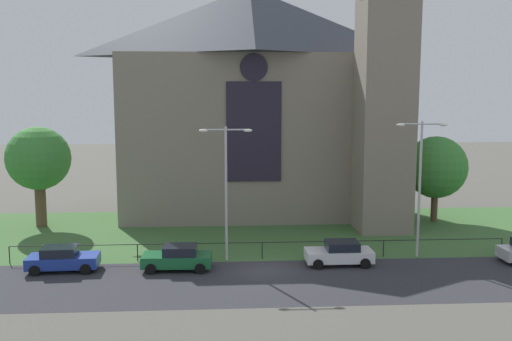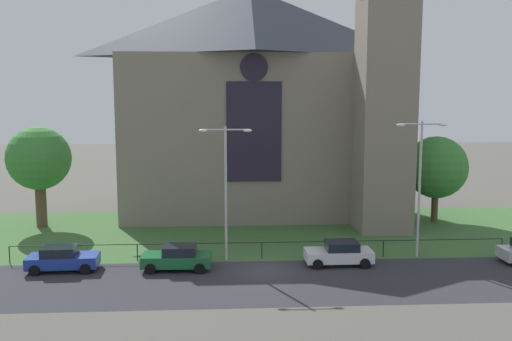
{
  "view_description": "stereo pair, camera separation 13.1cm",
  "coord_description": "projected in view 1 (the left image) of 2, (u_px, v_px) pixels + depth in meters",
  "views": [
    {
      "loc": [
        -2.49,
        -32.88,
        10.66
      ],
      "look_at": [
        0.04,
        8.0,
        5.09
      ],
      "focal_mm": 39.26,
      "sensor_mm": 36.0,
      "label": 1
    },
    {
      "loc": [
        -2.36,
        -32.89,
        10.66
      ],
      "look_at": [
        0.04,
        8.0,
        5.09
      ],
      "focal_mm": 39.26,
      "sensor_mm": 36.0,
      "label": 2
    }
  ],
  "objects": [
    {
      "name": "iron_railing",
      "position": [
        262.0,
        244.0,
        36.45
      ],
      "size": [
        32.3,
        0.07,
        1.13
      ],
      "color": "black",
      "rests_on": "ground"
    },
    {
      "name": "streetlamp_far",
      "position": [
        420.0,
        172.0,
        36.36
      ],
      "size": [
        3.37,
        0.26,
        8.98
      ],
      "color": "#B2B2B7",
      "rests_on": "ground"
    },
    {
      "name": "parked_car_white",
      "position": [
        340.0,
        253.0,
        35.27
      ],
      "size": [
        4.21,
        2.03,
        1.51
      ],
      "rotation": [
        0.0,
        0.0,
        3.14
      ],
      "color": "silver",
      "rests_on": "ground"
    },
    {
      "name": "church_building",
      "position": [
        259.0,
        99.0,
        49.84
      ],
      "size": [
        23.2,
        16.2,
        26.0
      ],
      "color": "gray",
      "rests_on": "ground"
    },
    {
      "name": "tree_left_far",
      "position": [
        38.0,
        159.0,
        44.87
      ],
      "size": [
        5.09,
        5.09,
        8.13
      ],
      "color": "brown",
      "rests_on": "ground"
    },
    {
      "name": "ground",
      "position": [
        254.0,
        231.0,
        43.99
      ],
      "size": [
        160.0,
        160.0,
        0.0
      ],
      "primitive_type": "plane",
      "color": "#56544C"
    },
    {
      "name": "parked_car_blue",
      "position": [
        63.0,
        259.0,
        34.03
      ],
      "size": [
        4.27,
        2.17,
        1.51
      ],
      "rotation": [
        0.0,
        0.0,
        0.04
      ],
      "color": "#1E3899",
      "rests_on": "ground"
    },
    {
      "name": "tree_right_far",
      "position": [
        436.0,
        167.0,
        46.81
      ],
      "size": [
        5.19,
        5.19,
        7.23
      ],
      "color": "brown",
      "rests_on": "ground"
    },
    {
      "name": "grass_verge",
      "position": [
        255.0,
        238.0,
        42.02
      ],
      "size": [
        120.0,
        20.0,
        0.01
      ],
      "primitive_type": "cube",
      "color": "#3D6633",
      "rests_on": "ground"
    },
    {
      "name": "road_asphalt",
      "position": [
        266.0,
        282.0,
        32.13
      ],
      "size": [
        120.0,
        8.0,
        0.01
      ],
      "primitive_type": "cube",
      "color": "#2D2D33",
      "rests_on": "ground"
    },
    {
      "name": "parked_car_green",
      "position": [
        178.0,
        258.0,
        34.27
      ],
      "size": [
        4.26,
        2.15,
        1.51
      ],
      "rotation": [
        0.0,
        0.0,
        3.11
      ],
      "color": "#196033",
      "rests_on": "ground"
    },
    {
      "name": "streetlamp_near",
      "position": [
        226.0,
        177.0,
        35.61
      ],
      "size": [
        3.37,
        0.26,
        8.67
      ],
      "color": "#B2B2B7",
      "rests_on": "ground"
    }
  ]
}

